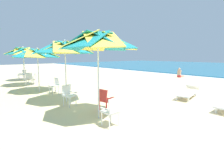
# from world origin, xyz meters

# --- Properties ---
(ground_plane) EXTENTS (80.00, 80.00, 0.00)m
(ground_plane) POSITION_xyz_m (0.00, 0.00, 0.00)
(ground_plane) COLOR beige
(beach_umbrella_0) EXTENTS (2.51, 2.51, 2.89)m
(beach_umbrella_0) POSITION_xyz_m (-0.03, -2.88, 2.50)
(beach_umbrella_0) COLOR silver
(beach_umbrella_0) RESTS_ON ground
(plastic_chair_0) EXTENTS (0.47, 0.44, 0.87)m
(plastic_chair_0) POSITION_xyz_m (0.75, -2.98, 0.50)
(plastic_chair_0) COLOR white
(plastic_chair_0) RESTS_ON ground
(plastic_chair_1) EXTENTS (0.50, 0.53, 0.87)m
(plastic_chair_1) POSITION_xyz_m (-0.36, -2.35, 0.50)
(plastic_chair_1) COLOR red
(plastic_chair_1) RESTS_ON ground
(beach_umbrella_1) EXTENTS (2.52, 2.52, 2.76)m
(beach_umbrella_1) POSITION_xyz_m (-2.56, -2.81, 2.39)
(beach_umbrella_1) COLOR silver
(beach_umbrella_1) RESTS_ON ground
(plastic_chair_2) EXTENTS (0.55, 0.53, 0.87)m
(plastic_chair_2) POSITION_xyz_m (-1.97, -3.00, 0.50)
(plastic_chair_2) COLOR white
(plastic_chair_2) RESTS_ON ground
(beach_umbrella_2) EXTENTS (2.57, 2.57, 2.51)m
(beach_umbrella_2) POSITION_xyz_m (-5.53, -3.06, 2.18)
(beach_umbrella_2) COLOR silver
(beach_umbrella_2) RESTS_ON ground
(plastic_chair_3) EXTENTS (0.48, 0.51, 0.87)m
(plastic_chair_3) POSITION_xyz_m (-4.61, -2.51, 0.50)
(plastic_chair_3) COLOR white
(plastic_chair_3) RESTS_ON ground
(beach_umbrella_3) EXTENTS (2.28, 2.28, 2.69)m
(beach_umbrella_3) POSITION_xyz_m (-8.19, -3.17, 2.34)
(beach_umbrella_3) COLOR silver
(beach_umbrella_3) RESTS_ON ground
(plastic_chair_4) EXTENTS (0.62, 0.61, 0.87)m
(plastic_chair_4) POSITION_xyz_m (-8.48, -2.79, 0.50)
(plastic_chair_4) COLOR white
(plastic_chair_4) RESTS_ON ground
(beach_umbrella_4) EXTENTS (2.13, 2.13, 2.75)m
(beach_umbrella_4) POSITION_xyz_m (-10.91, -2.58, 2.36)
(beach_umbrella_4) COLOR silver
(beach_umbrella_4) RESTS_ON ground
(plastic_chair_5) EXTENTS (0.50, 0.52, 0.87)m
(plastic_chair_5) POSITION_xyz_m (-11.48, -2.19, 0.50)
(plastic_chair_5) COLOR white
(plastic_chair_5) RESTS_ON ground
(plastic_chair_6) EXTENTS (0.60, 0.61, 0.87)m
(plastic_chair_6) POSITION_xyz_m (-10.71, -1.86, 0.50)
(plastic_chair_6) COLOR white
(plastic_chair_6) RESTS_ON ground
(plastic_chair_7) EXTENTS (0.58, 0.60, 0.87)m
(plastic_chair_7) POSITION_xyz_m (-11.53, -2.63, 0.50)
(plastic_chair_7) COLOR white
(plastic_chair_7) RESTS_ON ground
(sun_lounger_1) EXTENTS (1.00, 2.22, 0.62)m
(sun_lounger_1) POSITION_xyz_m (0.59, 2.12, 0.28)
(sun_lounger_1) COLOR white
(sun_lounger_1) RESTS_ON ground
(beachgoer_seated) EXTENTS (0.30, 0.93, 0.92)m
(beachgoer_seated) POSITION_xyz_m (-3.59, 9.35, 0.29)
(beachgoer_seated) COLOR red
(beachgoer_seated) RESTS_ON ground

